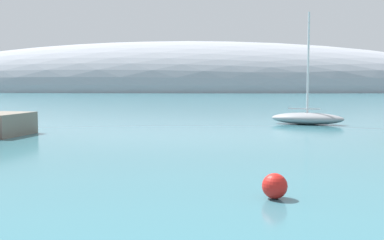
% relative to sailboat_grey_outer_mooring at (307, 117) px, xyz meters
% --- Properties ---
extents(distant_ridge, '(267.69, 58.87, 42.53)m').
position_rel_sailboat_grey_outer_mooring_xyz_m(distant_ridge, '(-27.71, 157.87, -0.64)').
color(distant_ridge, '#999EA8').
rests_on(distant_ridge, ground).
extents(sailboat_grey_outer_mooring, '(6.94, 4.29, 10.15)m').
position_rel_sailboat_grey_outer_mooring_xyz_m(sailboat_grey_outer_mooring, '(0.00, 0.00, 0.00)').
color(sailboat_grey_outer_mooring, gray).
rests_on(sailboat_grey_outer_mooring, water).
extents(mooring_buoy_red, '(0.84, 0.84, 0.84)m').
position_rel_sailboat_grey_outer_mooring_xyz_m(mooring_buoy_red, '(-5.86, -28.23, -0.22)').
color(mooring_buoy_red, red).
rests_on(mooring_buoy_red, water).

